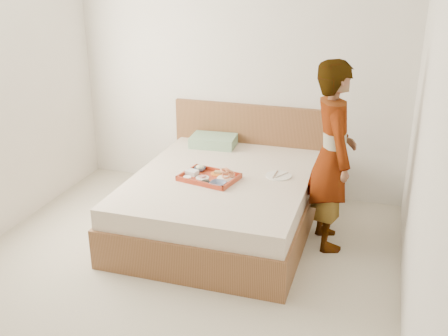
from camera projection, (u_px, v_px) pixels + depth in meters
ground at (166, 283)px, 4.13m from camera, size 3.50×4.00×0.01m
wall_back at (238, 70)px, 5.43m from camera, size 3.50×0.01×2.60m
wall_right at (427, 148)px, 3.17m from camera, size 0.01×4.00×2.60m
bed at (222, 202)px, 4.89m from camera, size 1.65×2.00×0.53m
headboard at (249, 148)px, 5.67m from camera, size 1.65×0.06×0.95m
pillow at (213, 141)px, 5.54m from camera, size 0.48×0.34×0.11m
tray at (209, 177)px, 4.71m from camera, size 0.55×0.44×0.04m
prawn_plate at (226, 178)px, 4.68m from camera, size 0.20×0.20×0.01m
navy_bowl_big at (218, 184)px, 4.54m from camera, size 0.16×0.16×0.03m
sauce_dish at (206, 182)px, 4.58m from camera, size 0.08×0.08×0.03m
meat_plate at (202, 178)px, 4.70m from camera, size 0.14×0.14×0.01m
bread_plate at (217, 174)px, 4.79m from camera, size 0.14×0.14×0.01m
salad_bowl at (200, 169)px, 4.87m from camera, size 0.13×0.13×0.03m
plastic_tub at (192, 173)px, 4.77m from camera, size 0.12×0.10×0.04m
cheese_round at (187, 178)px, 4.68m from camera, size 0.08×0.08×0.02m
dinner_plate at (279, 176)px, 4.78m from camera, size 0.30×0.30×0.01m
person at (332, 156)px, 4.44m from camera, size 0.57×0.69×1.63m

